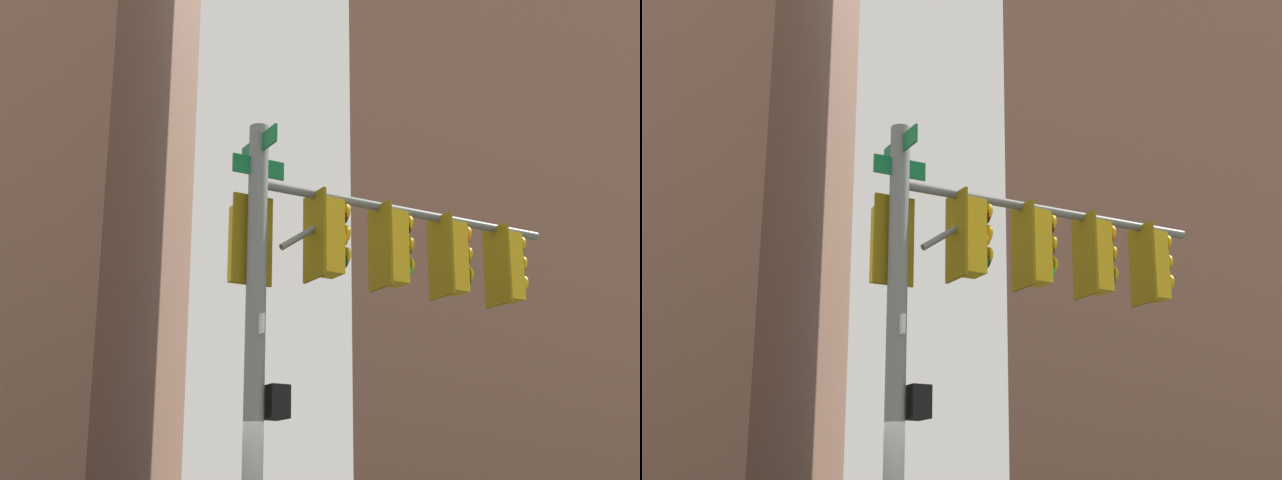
{
  "view_description": "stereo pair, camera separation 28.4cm",
  "coord_description": "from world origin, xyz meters",
  "views": [
    {
      "loc": [
        -10.93,
        -0.97,
        1.43
      ],
      "look_at": [
        0.61,
        -0.53,
        4.86
      ],
      "focal_mm": 52.51,
      "sensor_mm": 36.0,
      "label": 1
    },
    {
      "loc": [
        -10.92,
        -1.26,
        1.43
      ],
      "look_at": [
        0.61,
        -0.53,
        4.86
      ],
      "focal_mm": 52.51,
      "sensor_mm": 36.0,
      "label": 2
    }
  ],
  "objects": [
    {
      "name": "building_brick_midblock",
      "position": [
        40.95,
        20.1,
        19.92
      ],
      "size": [
        22.54,
        18.97,
        39.85
      ],
      "primitive_type": "cube",
      "color": "#845B47",
      "rests_on": "ground_plane"
    },
    {
      "name": "signal_pole_assembly",
      "position": [
        0.9,
        -0.92,
        4.36
      ],
      "size": [
        2.93,
        4.39,
        6.24
      ],
      "rotation": [
        0.0,
        0.0,
        5.27
      ],
      "color": "slate",
      "rests_on": "ground_plane"
    },
    {
      "name": "building_brick_nearside",
      "position": [
        28.69,
        -9.57,
        18.73
      ],
      "size": [
        23.18,
        17.41,
        37.46
      ],
      "primitive_type": "cube",
      "color": "#845B47",
      "rests_on": "ground_plane"
    }
  ]
}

